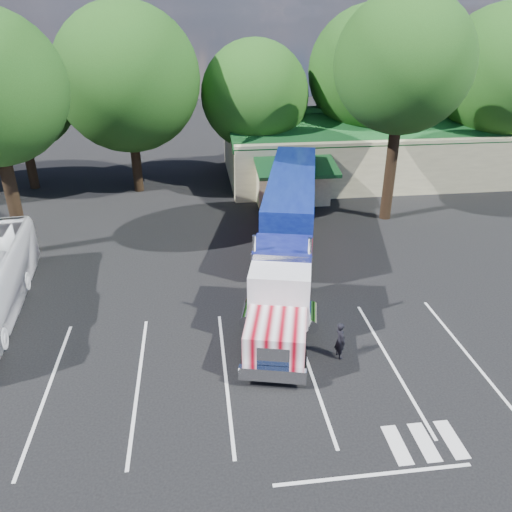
{
  "coord_description": "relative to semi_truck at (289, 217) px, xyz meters",
  "views": [
    {
      "loc": [
        -0.7,
        -20.76,
        12.21
      ],
      "look_at": [
        1.88,
        -0.17,
        2.0
      ],
      "focal_mm": 35.0,
      "sensor_mm": 36.0,
      "label": 1
    }
  ],
  "objects": [
    {
      "name": "ground",
      "position": [
        -4.13,
        -3.56,
        -2.35
      ],
      "size": [
        120.0,
        120.0,
        0.0
      ],
      "primitive_type": "plane",
      "color": "black",
      "rests_on": "ground"
    },
    {
      "name": "event_hall",
      "position": [
        9.6,
        14.25,
        -0.14
      ],
      "size": [
        24.2,
        14.12,
        5.55
      ],
      "color": "beige",
      "rests_on": "ground"
    },
    {
      "name": "tree_row_b",
      "position": [
        -17.13,
        14.24,
        4.78
      ],
      "size": [
        8.4,
        8.4,
        11.35
      ],
      "color": "black",
      "rests_on": "ground"
    },
    {
      "name": "tree_row_c",
      "position": [
        -9.13,
        12.64,
        5.69
      ],
      "size": [
        10.0,
        10.0,
        13.05
      ],
      "color": "black",
      "rests_on": "ground"
    },
    {
      "name": "tree_row_d",
      "position": [
        -0.13,
        13.94,
        4.23
      ],
      "size": [
        8.0,
        8.0,
        10.6
      ],
      "color": "black",
      "rests_on": "ground"
    },
    {
      "name": "tree_row_e",
      "position": [
        8.87,
        14.44,
        5.73
      ],
      "size": [
        9.6,
        9.6,
        12.9
      ],
      "color": "black",
      "rests_on": "ground"
    },
    {
      "name": "tree_row_f",
      "position": [
        18.87,
        13.24,
        5.44
      ],
      "size": [
        10.4,
        10.4,
        13.0
      ],
      "color": "black",
      "rests_on": "ground"
    },
    {
      "name": "tree_near_right",
      "position": [
        7.37,
        4.94,
        7.11
      ],
      "size": [
        8.0,
        8.0,
        13.5
      ],
      "color": "black",
      "rests_on": "ground"
    },
    {
      "name": "semi_truck",
      "position": [
        0.0,
        0.0,
        0.0
      ],
      "size": [
        7.0,
        19.87,
        4.16
      ],
      "rotation": [
        0.0,
        0.0,
        -0.24
      ],
      "color": "black",
      "rests_on": "ground"
    },
    {
      "name": "woman",
      "position": [
        0.37,
        -8.99,
        -1.58
      ],
      "size": [
        0.49,
        0.63,
        1.55
      ],
      "primitive_type": "imported",
      "rotation": [
        0.0,
        0.0,
        1.79
      ],
      "color": "black",
      "rests_on": "ground"
    },
    {
      "name": "bicycle",
      "position": [
        1.37,
        4.44,
        -1.88
      ],
      "size": [
        0.69,
        1.82,
        0.94
      ],
      "primitive_type": "imported",
      "rotation": [
        0.0,
        0.0,
        0.03
      ],
      "color": "black",
      "rests_on": "ground"
    },
    {
      "name": "silver_sedan",
      "position": [
        2.16,
        10.44,
        -1.6
      ],
      "size": [
        4.82,
        2.52,
        1.51
      ],
      "primitive_type": "imported",
      "rotation": [
        0.0,
        0.0,
        1.78
      ],
      "color": "#B8BBC0",
      "rests_on": "ground"
    }
  ]
}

